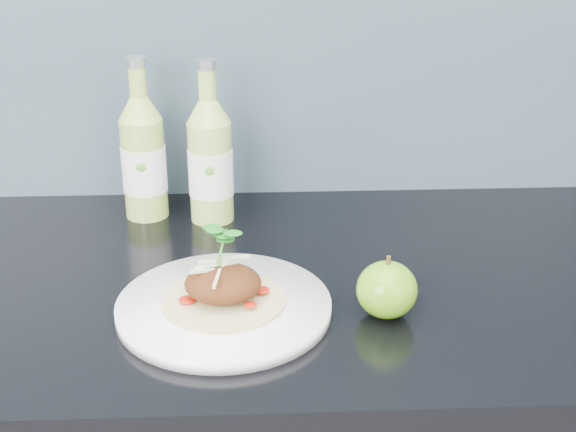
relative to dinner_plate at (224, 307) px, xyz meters
name	(u,v)px	position (x,y,z in m)	size (l,w,h in m)	color
dinner_plate	(224,307)	(0.00, 0.00, 0.00)	(0.33, 0.33, 0.02)	white
pork_taco	(223,281)	(0.00, 0.00, 0.04)	(0.15, 0.15, 0.10)	tan
green_apple	(387,290)	(0.19, -0.01, 0.03)	(0.09, 0.09, 0.08)	#3B8B0F
cider_bottle_left	(144,158)	(-0.13, 0.30, 0.09)	(0.07, 0.07, 0.25)	#9FBB4E
cider_bottle_right	(210,161)	(-0.02, 0.28, 0.09)	(0.07, 0.07, 0.25)	#9DC451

